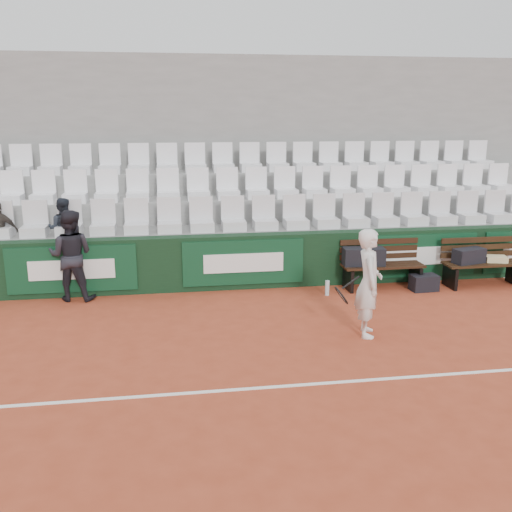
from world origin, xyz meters
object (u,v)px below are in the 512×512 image
(sports_bag_left, at_px, (364,256))
(spectator_c, at_px, (61,204))
(bench_left, at_px, (382,276))
(water_bottle_near, at_px, (327,288))
(tennis_player, at_px, (369,283))
(sports_bag_right, at_px, (469,256))
(ball_kid, at_px, (71,255))
(water_bottle_far, at_px, (437,286))
(sports_bag_ground, at_px, (424,283))
(bench_right, at_px, (483,274))

(sports_bag_left, bearing_deg, spectator_c, 170.44)
(bench_left, xyz_separation_m, water_bottle_near, (-1.12, -0.27, -0.09))
(bench_left, height_order, tennis_player, tennis_player)
(water_bottle_near, height_order, spectator_c, spectator_c)
(sports_bag_right, xyz_separation_m, spectator_c, (-7.37, 1.07, 0.98))
(ball_kid, distance_m, spectator_c, 1.10)
(ball_kid, bearing_deg, sports_bag_left, -172.59)
(tennis_player, bearing_deg, sports_bag_left, 72.38)
(water_bottle_far, distance_m, tennis_player, 2.74)
(tennis_player, bearing_deg, sports_bag_ground, 46.94)
(sports_bag_left, relative_size, water_bottle_near, 2.78)
(bench_left, bearing_deg, water_bottle_near, -166.62)
(bench_right, bearing_deg, bench_left, 175.47)
(water_bottle_near, relative_size, tennis_player, 0.17)
(tennis_player, relative_size, spectator_c, 1.41)
(bench_right, bearing_deg, ball_kid, 177.40)
(bench_right, height_order, spectator_c, spectator_c)
(sports_bag_ground, bearing_deg, water_bottle_near, -179.77)
(tennis_player, relative_size, ball_kid, 1.00)
(sports_bag_right, relative_size, water_bottle_far, 2.62)
(water_bottle_far, distance_m, spectator_c, 6.95)
(bench_left, height_order, ball_kid, ball_kid)
(sports_bag_left, xyz_separation_m, spectator_c, (-5.39, 0.91, 0.95))
(sports_bag_left, height_order, sports_bag_right, sports_bag_left)
(bench_right, relative_size, water_bottle_near, 5.58)
(sports_bag_left, distance_m, sports_bag_ground, 1.20)
(water_bottle_far, bearing_deg, tennis_player, -137.86)
(bench_right, relative_size, water_bottle_far, 6.68)
(water_bottle_far, relative_size, tennis_player, 0.14)
(bench_right, xyz_separation_m, water_bottle_far, (-1.00, -0.21, -0.11))
(bench_left, height_order, sports_bag_ground, bench_left)
(bench_right, height_order, water_bottle_near, bench_right)
(sports_bag_ground, relative_size, spectator_c, 0.43)
(sports_bag_right, bearing_deg, sports_bag_left, 175.28)
(sports_bag_left, xyz_separation_m, sports_bag_right, (1.97, -0.16, -0.02))
(bench_left, distance_m, spectator_c, 5.98)
(spectator_c, bearing_deg, water_bottle_near, 170.56)
(bench_left, xyz_separation_m, water_bottle_far, (0.91, -0.36, -0.11))
(sports_bag_left, distance_m, water_bottle_near, 0.94)
(ball_kid, bearing_deg, sports_bag_ground, -174.92)
(bench_left, bearing_deg, bench_right, -4.53)
(sports_bag_right, height_order, sports_bag_ground, sports_bag_right)
(water_bottle_far, bearing_deg, sports_bag_right, 17.94)
(sports_bag_left, bearing_deg, bench_right, -4.52)
(sports_bag_left, distance_m, spectator_c, 5.55)
(sports_bag_left, xyz_separation_m, water_bottle_far, (1.28, -0.39, -0.50))
(tennis_player, bearing_deg, bench_left, 63.79)
(bench_right, distance_m, sports_bag_right, 0.47)
(water_bottle_near, bearing_deg, bench_left, 13.38)
(sports_bag_left, bearing_deg, ball_kid, 178.24)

